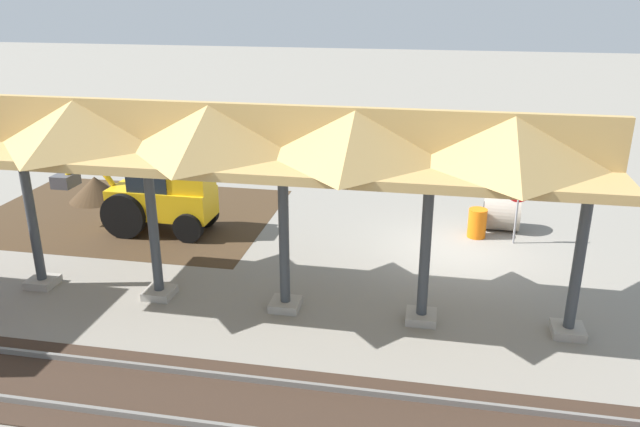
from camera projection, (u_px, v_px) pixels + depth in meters
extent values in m
plane|color=gray|center=(455.00, 250.00, 18.21)|extent=(120.00, 120.00, 0.00)
cube|color=#42301E|center=(129.00, 214.00, 21.05)|extent=(9.67, 7.00, 0.01)
cube|color=#9E998E|center=(568.00, 330.00, 13.81)|extent=(0.70, 0.70, 0.20)
cylinder|color=#383D42|center=(579.00, 261.00, 13.22)|extent=(0.24, 0.24, 3.60)
cube|color=#9E998E|center=(421.00, 317.00, 14.37)|extent=(0.70, 0.70, 0.20)
cylinder|color=#383D42|center=(425.00, 249.00, 13.78)|extent=(0.24, 0.24, 3.60)
cube|color=#9E998E|center=(285.00, 304.00, 14.94)|extent=(0.70, 0.70, 0.20)
cylinder|color=#383D42|center=(284.00, 239.00, 14.35)|extent=(0.24, 0.24, 3.60)
cube|color=#9E998E|center=(160.00, 293.00, 15.50)|extent=(0.70, 0.70, 0.20)
cylinder|color=#383D42|center=(153.00, 229.00, 14.91)|extent=(0.24, 0.24, 3.60)
cube|color=#9E998E|center=(43.00, 282.00, 16.06)|extent=(0.70, 0.70, 0.20)
cylinder|color=#383D42|center=(32.00, 220.00, 15.47)|extent=(0.24, 0.24, 3.60)
cube|color=tan|center=(282.00, 159.00, 13.69)|extent=(14.08, 3.20, 0.20)
cube|color=tan|center=(282.00, 130.00, 13.47)|extent=(14.08, 0.20, 1.10)
pyramid|color=tan|center=(513.00, 140.00, 12.62)|extent=(2.90, 3.20, 1.10)
pyramid|color=tan|center=(356.00, 133.00, 13.18)|extent=(2.90, 3.20, 1.10)
pyramid|color=tan|center=(211.00, 127.00, 13.75)|extent=(2.90, 3.20, 1.10)
pyramid|color=tan|center=(78.00, 121.00, 14.31)|extent=(2.90, 3.20, 1.10)
cube|color=slate|center=(461.00, 404.00, 11.43)|extent=(60.00, 0.08, 0.15)
cylinder|color=gray|center=(516.00, 214.00, 18.41)|extent=(0.06, 0.06, 1.87)
cylinder|color=red|center=(519.00, 190.00, 18.15)|extent=(0.76, 0.07, 0.76)
cube|color=#EAB214|center=(162.00, 202.00, 19.30)|extent=(3.22, 1.34, 0.90)
cube|color=#1E262D|center=(153.00, 166.00, 18.94)|extent=(1.31, 1.19, 1.40)
cube|color=#EAB214|center=(192.00, 182.00, 18.87)|extent=(1.17, 1.11, 0.50)
cylinder|color=black|center=(145.00, 201.00, 20.23)|extent=(1.40, 0.32, 1.40)
cylinder|color=black|center=(124.00, 216.00, 18.92)|extent=(1.40, 0.32, 1.40)
cylinder|color=black|center=(204.00, 213.00, 19.88)|extent=(0.90, 0.31, 0.90)
cylinder|color=black|center=(188.00, 228.00, 18.68)|extent=(0.90, 0.31, 0.90)
cylinder|color=#EAB214|center=(97.00, 164.00, 19.30)|extent=(1.07, 0.19, 1.41)
cylinder|color=#EAB214|center=(73.00, 162.00, 19.45)|extent=(0.86, 0.17, 1.33)
cube|color=#47474C|center=(66.00, 180.00, 19.73)|extent=(0.61, 0.81, 0.40)
cone|color=#42301E|center=(97.00, 200.00, 22.47)|extent=(3.79, 3.79, 1.75)
cylinder|color=#9E9384|center=(501.00, 213.00, 19.62)|extent=(1.15, 1.12, 1.06)
cylinder|color=black|center=(484.00, 212.00, 19.75)|extent=(0.06, 0.69, 0.69)
cylinder|color=orange|center=(477.00, 223.00, 19.05)|extent=(0.56, 0.56, 0.90)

